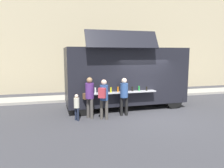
{
  "coord_description": "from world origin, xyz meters",
  "views": [
    {
      "loc": [
        -4.07,
        -8.19,
        2.75
      ],
      "look_at": [
        -1.43,
        1.84,
        1.3
      ],
      "focal_mm": 33.79,
      "sensor_mm": 36.0,
      "label": 1
    }
  ],
  "objects_px": {
    "trash_bin": "(164,89)",
    "customer_rear_waiting": "(89,94)",
    "food_truck_main": "(125,75)",
    "customer_front_ordering": "(124,93)",
    "customer_mid_with_backpack": "(104,95)",
    "child_near_queue": "(77,105)"
  },
  "relations": [
    {
      "from": "child_near_queue",
      "to": "customer_front_ordering",
      "type": "bearing_deg",
      "value": -27.86
    },
    {
      "from": "child_near_queue",
      "to": "customer_mid_with_backpack",
      "type": "bearing_deg",
      "value": -41.17
    },
    {
      "from": "customer_front_ordering",
      "to": "customer_rear_waiting",
      "type": "relative_size",
      "value": 0.96
    },
    {
      "from": "trash_bin",
      "to": "customer_mid_with_backpack",
      "type": "bearing_deg",
      "value": -140.65
    },
    {
      "from": "customer_rear_waiting",
      "to": "child_near_queue",
      "type": "height_order",
      "value": "customer_rear_waiting"
    },
    {
      "from": "customer_front_ordering",
      "to": "customer_rear_waiting",
      "type": "bearing_deg",
      "value": 102.75
    },
    {
      "from": "food_truck_main",
      "to": "customer_front_ordering",
      "type": "bearing_deg",
      "value": -110.87
    },
    {
      "from": "food_truck_main",
      "to": "customer_rear_waiting",
      "type": "bearing_deg",
      "value": -145.14
    },
    {
      "from": "trash_bin",
      "to": "customer_rear_waiting",
      "type": "height_order",
      "value": "customer_rear_waiting"
    },
    {
      "from": "food_truck_main",
      "to": "customer_front_ordering",
      "type": "relative_size",
      "value": 3.57
    },
    {
      "from": "customer_front_ordering",
      "to": "trash_bin",
      "type": "bearing_deg",
      "value": -34.27
    },
    {
      "from": "customer_front_ordering",
      "to": "child_near_queue",
      "type": "height_order",
      "value": "customer_front_ordering"
    },
    {
      "from": "customer_front_ordering",
      "to": "customer_mid_with_backpack",
      "type": "height_order",
      "value": "customer_mid_with_backpack"
    },
    {
      "from": "trash_bin",
      "to": "customer_front_ordering",
      "type": "xyz_separation_m",
      "value": [
        -4.14,
        -3.86,
        0.59
      ]
    },
    {
      "from": "food_truck_main",
      "to": "customer_front_ordering",
      "type": "height_order",
      "value": "food_truck_main"
    },
    {
      "from": "customer_rear_waiting",
      "to": "customer_front_ordering",
      "type": "bearing_deg",
      "value": -31.35
    },
    {
      "from": "child_near_queue",
      "to": "trash_bin",
      "type": "bearing_deg",
      "value": -0.48
    },
    {
      "from": "food_truck_main",
      "to": "child_near_queue",
      "type": "bearing_deg",
      "value": -148.19
    },
    {
      "from": "customer_front_ordering",
      "to": "customer_rear_waiting",
      "type": "height_order",
      "value": "customer_rear_waiting"
    },
    {
      "from": "food_truck_main",
      "to": "customer_mid_with_backpack",
      "type": "distance_m",
      "value": 2.55
    },
    {
      "from": "food_truck_main",
      "to": "customer_mid_with_backpack",
      "type": "xyz_separation_m",
      "value": [
        -1.57,
        -1.91,
        -0.63
      ]
    },
    {
      "from": "customer_mid_with_backpack",
      "to": "customer_rear_waiting",
      "type": "bearing_deg",
      "value": 86.16
    }
  ]
}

